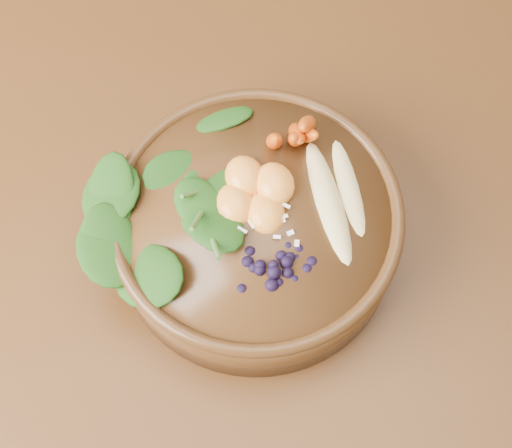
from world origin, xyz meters
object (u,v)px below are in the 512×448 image
at_px(dining_table, 378,144).
at_px(stoneware_bowl, 256,228).
at_px(mandarin_cluster, 255,187).
at_px(kale_heap, 200,155).
at_px(blueberry_pile, 271,259).
at_px(carrot_cluster, 294,114).
at_px(banana_halves, 340,188).

distance_m(dining_table, stoneware_bowl, 0.28).
xyz_separation_m(dining_table, mandarin_cluster, (-0.19, -0.12, 0.19)).
height_order(dining_table, kale_heap, kale_heap).
distance_m(stoneware_bowl, blueberry_pile, 0.08).
distance_m(dining_table, carrot_cluster, 0.26).
bearing_deg(mandarin_cluster, blueberry_pile, -92.38).
bearing_deg(kale_heap, blueberry_pile, -71.31).
distance_m(stoneware_bowl, kale_heap, 0.10).
xyz_separation_m(dining_table, banana_halves, (-0.11, -0.14, 0.19)).
distance_m(banana_halves, mandarin_cluster, 0.08).
xyz_separation_m(mandarin_cluster, blueberry_pile, (-0.00, -0.08, 0.00)).
bearing_deg(mandarin_cluster, banana_halves, -12.86).
height_order(stoneware_bowl, carrot_cluster, carrot_cluster).
bearing_deg(dining_table, blueberry_pile, -134.48).
height_order(stoneware_bowl, banana_halves, banana_halves).
xyz_separation_m(kale_heap, blueberry_pile, (0.04, -0.12, -0.00)).
relative_size(banana_halves, blueberry_pile, 1.20).
bearing_deg(blueberry_pile, dining_table, 45.52).
distance_m(banana_halves, blueberry_pile, 0.10).
relative_size(mandarin_cluster, blueberry_pile, 0.69).
bearing_deg(banana_halves, blueberry_pile, -141.51).
bearing_deg(banana_halves, stoneware_bowl, -177.26).
distance_m(kale_heap, banana_halves, 0.14).
height_order(kale_heap, banana_halves, kale_heap).
height_order(banana_halves, mandarin_cluster, mandarin_cluster).
relative_size(stoneware_bowl, mandarin_cluster, 3.15).
xyz_separation_m(stoneware_bowl, banana_halves, (0.08, -0.00, 0.05)).
bearing_deg(stoneware_bowl, blueberry_pile, -90.25).
bearing_deg(carrot_cluster, kale_heap, -169.49).
xyz_separation_m(dining_table, stoneware_bowl, (-0.20, -0.14, 0.13)).
height_order(kale_heap, carrot_cluster, carrot_cluster).
xyz_separation_m(dining_table, blueberry_pile, (-0.20, -0.20, 0.19)).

